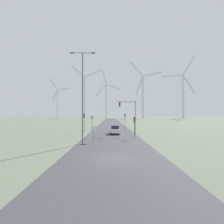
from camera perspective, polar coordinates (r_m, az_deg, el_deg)
ground_plane at (r=16.92m, az=0.42°, el=-14.89°), size 600.00×600.00×0.00m
road_surface at (r=64.54m, az=-0.23°, el=-4.48°), size 10.00×240.00×0.01m
streetlamp at (r=24.88m, az=-9.58°, el=7.73°), size 3.67×0.32×12.84m
stop_sign_near at (r=26.01m, az=-5.99°, el=-6.17°), size 0.81×0.07×2.42m
traffic_light_post_near_left at (r=37.69m, az=-9.11°, el=-2.29°), size 0.28×0.34×4.31m
traffic_light_post_near_right at (r=29.99m, az=7.34°, el=-3.53°), size 0.28×0.33×3.67m
traffic_light_post_mid_left at (r=46.27m, az=-6.52°, el=-2.49°), size 0.28×0.34×3.77m
traffic_light_post_mid_right at (r=46.69m, az=4.26°, el=-1.94°), size 0.28×0.34×4.39m
traffic_light_mast_overhead at (r=35.95m, az=5.71°, el=0.32°), size 3.83×0.35×6.96m
car_approaching at (r=36.97m, az=0.91°, el=-5.79°), size 2.08×4.22×1.83m
wind_turbine_far_left at (r=253.33m, az=-17.31°, el=3.80°), size 26.33×11.90×53.16m
wind_turbine_left at (r=219.54m, az=-8.93°, el=6.32°), size 38.45×4.33×65.55m
wind_turbine_center at (r=229.76m, az=-1.89°, el=5.00°), size 33.98×12.88×64.21m
wind_turbine_right at (r=188.32m, az=10.05°, el=6.47°), size 34.70×3.83×61.31m
wind_turbine_far_right at (r=200.33m, az=22.17°, el=6.31°), size 31.63×14.27×65.65m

